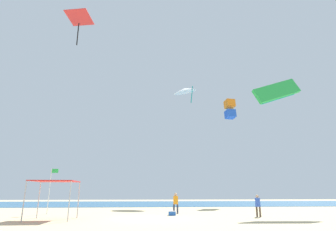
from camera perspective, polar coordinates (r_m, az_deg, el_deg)
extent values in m
cube|color=#D1BA8C|center=(21.05, -4.56, -20.59)|extent=(110.00, 110.00, 0.10)
cube|color=#28608C|center=(49.31, -4.75, -17.65)|extent=(110.00, 24.93, 0.03)
cylinder|color=#B2B2B7|center=(20.78, -27.61, -15.37)|extent=(0.07, 0.07, 2.54)
cylinder|color=#B2B2B7|center=(19.89, -19.69, -16.26)|extent=(0.07, 0.07, 2.54)
cylinder|color=#B2B2B7|center=(23.20, -25.14, -15.50)|extent=(0.07, 0.07, 2.54)
cylinder|color=#B2B2B7|center=(22.41, -18.00, -16.23)|extent=(0.07, 0.07, 2.54)
cube|color=red|center=(21.53, -22.26, -12.43)|extent=(2.93, 2.66, 0.06)
cylinder|color=brown|center=(23.57, 17.87, -18.37)|extent=(0.15, 0.15, 0.74)
cylinder|color=brown|center=(23.39, 18.47, -18.35)|extent=(0.15, 0.15, 0.74)
cylinder|color=blue|center=(23.45, 18.02, -16.68)|extent=(0.39, 0.39, 0.64)
sphere|color=tan|center=(23.44, 17.93, -15.60)|extent=(0.24, 0.24, 0.24)
cylinder|color=#33384C|center=(25.52, 1.97, -18.74)|extent=(0.16, 0.16, 0.80)
cylinder|color=#33384C|center=(25.48, 1.23, -18.75)|extent=(0.16, 0.16, 0.80)
cylinder|color=orange|center=(25.47, 1.59, -17.05)|extent=(0.42, 0.42, 0.70)
sphere|color=tan|center=(25.46, 1.58, -15.97)|extent=(0.26, 0.26, 0.26)
cylinder|color=silver|center=(26.82, -23.30, -14.16)|extent=(0.06, 0.06, 3.82)
cube|color=green|center=(26.79, -22.27, -10.53)|extent=(0.55, 0.02, 0.35)
cube|color=blue|center=(23.69, 0.84, -19.57)|extent=(0.56, 0.36, 0.32)
cube|color=white|center=(23.67, 0.84, -19.15)|extent=(0.57, 0.37, 0.03)
cube|color=red|center=(39.33, -17.81, 18.71)|extent=(3.46, 3.45, 0.40)
cylinder|color=black|center=(38.05, -18.13, 15.69)|extent=(0.16, 0.16, 3.10)
cube|color=orange|center=(46.45, 12.60, 2.33)|extent=(1.67, 1.78, 1.42)
cube|color=blue|center=(45.95, 12.73, 0.27)|extent=(1.67, 1.78, 1.42)
cone|color=white|center=(46.86, 3.47, 5.26)|extent=(5.41, 5.40, 1.60)
cylinder|color=teal|center=(45.33, 4.94, 4.36)|extent=(0.57, 0.46, 3.01)
cube|color=green|center=(32.23, 21.53, 4.73)|extent=(5.86, 1.89, 3.58)
cube|color=teal|center=(31.98, 21.67, 3.41)|extent=(4.46, 1.19, 1.98)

